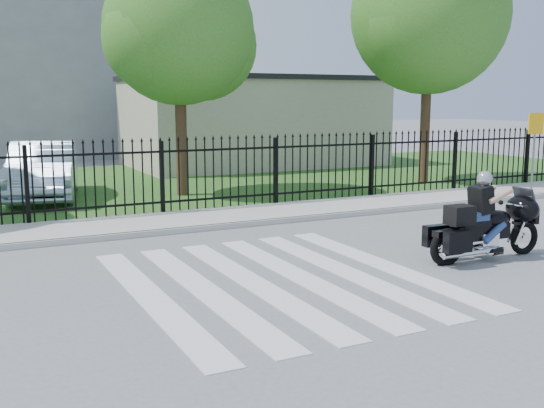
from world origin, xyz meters
name	(u,v)px	position (x,y,z in m)	size (l,w,h in m)	color
ground	(278,280)	(0.00, 0.00, 0.00)	(120.00, 120.00, 0.00)	slate
crosswalk	(278,280)	(0.00, 0.00, 0.01)	(5.00, 5.50, 0.01)	silver
sidewalk	(176,221)	(0.00, 5.00, 0.06)	(40.00, 2.00, 0.12)	#ADAAA3
curb	(191,229)	(0.00, 4.00, 0.06)	(40.00, 0.12, 0.12)	#ADAAA3
grass_strip	(108,186)	(0.00, 12.00, 0.01)	(40.00, 12.00, 0.02)	#2B5B1F
iron_fence	(162,179)	(0.00, 6.00, 0.90)	(26.00, 0.04, 1.80)	black
tree_mid	(179,30)	(1.50, 9.00, 4.67)	(4.20, 4.20, 6.78)	#382316
tree_right	(429,15)	(9.50, 8.00, 5.39)	(5.00, 5.00, 7.90)	#382316
building_low	(253,123)	(7.00, 16.00, 1.75)	(10.00, 6.00, 3.50)	#BBB29B
building_low_roof	(253,79)	(7.00, 16.00, 3.60)	(10.20, 6.20, 0.20)	black
motorcycle_rider	(484,223)	(3.78, -0.46, 0.65)	(2.41, 0.74, 1.59)	black
parked_car	(44,170)	(-2.16, 10.10, 0.81)	(1.68, 4.81, 1.58)	#AFC2DC
traffic_sign	(535,136)	(10.34, 4.29, 1.74)	(0.49, 0.11, 2.27)	slate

